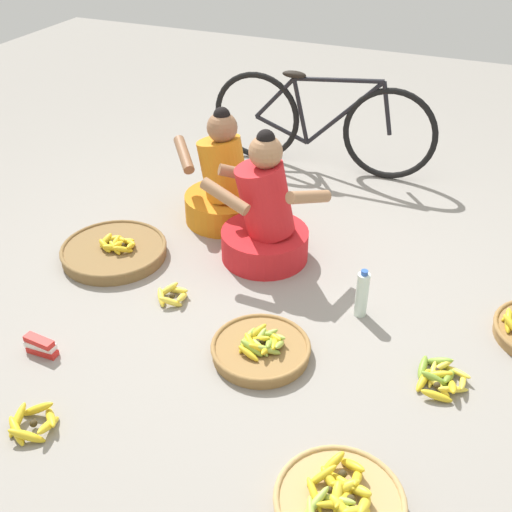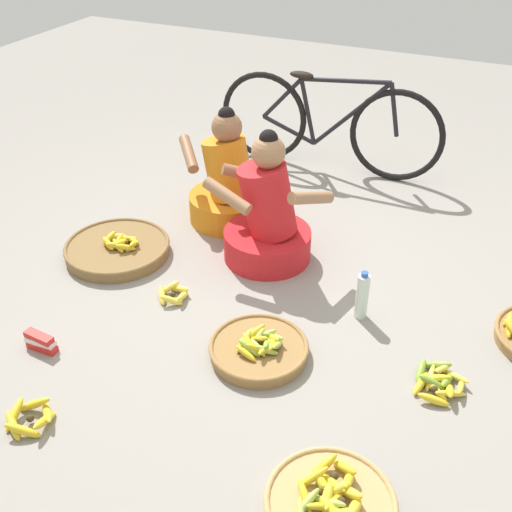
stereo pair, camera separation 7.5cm
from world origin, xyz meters
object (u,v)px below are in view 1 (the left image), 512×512
Objects in this scene: vendor_woman_behind at (224,186)px; loose_bananas_mid_left at (172,295)px; banana_basket_front_center at (261,348)px; packet_carton_stack at (41,346)px; loose_bananas_back_right at (33,423)px; banana_basket_back_left at (114,250)px; banana_basket_front_left at (339,504)px; water_bottle at (362,294)px; loose_bananas_front_right at (440,378)px; bicycle_leaning at (321,123)px; vendor_woman_front at (265,220)px.

loose_bananas_mid_left is at bearing -83.01° from vendor_woman_behind.
vendor_woman_behind is 3.85× the size of loose_bananas_mid_left.
banana_basket_front_center is 1.07m from packet_carton_stack.
packet_carton_stack is at bearing -99.96° from vendor_woman_behind.
banana_basket_front_center is at bearing 48.23° from loose_bananas_back_right.
banana_basket_back_left is 1.33m from loose_bananas_back_right.
banana_basket_front_left is 1.21m from water_bottle.
loose_bananas_front_right is at bearing -2.73° from loose_bananas_mid_left.
bicycle_leaning reaches higher than loose_bananas_back_right.
bicycle_leaning is at bearing 115.23° from water_bottle.
banana_basket_back_left is (-0.74, -1.67, -0.31)m from bicycle_leaning.
bicycle_leaning is 6.06× the size of water_bottle.
loose_bananas_front_right is (1.98, -0.31, -0.02)m from banana_basket_back_left.
bicycle_leaning is at bearing 76.85° from packet_carton_stack.
bicycle_leaning reaches higher than packet_carton_stack.
water_bottle is (0.98, 0.28, 0.10)m from loose_bananas_mid_left.
vendor_woman_front reaches higher than water_bottle.
banana_basket_front_center is at bearing -19.52° from loose_bananas_mid_left.
vendor_woman_front is 1.41m from packet_carton_stack.
banana_basket_front_center is at bearing -79.23° from bicycle_leaning.
loose_bananas_back_right is at bearing -174.90° from banana_basket_front_left.
packet_carton_stack is at bearing -163.14° from loose_bananas_front_right.
banana_basket_front_center is 2.02× the size of loose_bananas_back_right.
banana_basket_front_left is at bearing -105.88° from loose_bananas_front_right.
vendor_woman_behind is at bearing 150.06° from water_bottle.
loose_bananas_front_right is (1.45, -0.07, -0.00)m from loose_bananas_mid_left.
banana_basket_front_left is at bearing -70.38° from bicycle_leaning.
bicycle_leaning is 2.18m from banana_basket_front_center.
banana_basket_front_center is 0.62m from water_bottle.
banana_basket_back_left is at bearing -122.18° from vendor_woman_behind.
water_bottle is (0.36, 0.50, 0.09)m from banana_basket_front_center.
vendor_woman_behind reaches higher than banana_basket_front_center.
banana_basket_front_left is at bearing 5.10° from loose_bananas_back_right.
banana_basket_back_left is at bearing 155.73° from loose_bananas_mid_left.
banana_basket_front_center is 1.08m from loose_bananas_back_right.
vendor_woman_behind is (-0.42, 0.32, -0.02)m from vendor_woman_front.
packet_carton_stack is at bearing 125.10° from loose_bananas_back_right.
banana_basket_front_left is 2.47× the size of loose_bananas_mid_left.
water_bottle is (1.08, 1.30, 0.10)m from loose_bananas_back_right.
banana_basket_front_left is at bearing -36.66° from loose_bananas_mid_left.
loose_bananas_front_right is at bearing 16.86° from packet_carton_stack.
packet_carton_stack is at bearing -157.83° from banana_basket_front_center.
loose_bananas_front_right is 0.97× the size of water_bottle.
vendor_woman_behind reaches higher than loose_bananas_mid_left.
banana_basket_front_left reaches higher than loose_bananas_mid_left.
water_bottle reaches higher than banana_basket_front_center.
banana_basket_front_center is at bearing -21.76° from banana_basket_back_left.
vendor_woman_behind is at bearing 142.76° from vendor_woman_front.
loose_bananas_mid_left is (-0.31, -0.59, -0.23)m from vendor_woman_front.
vendor_woman_behind is 2.74× the size of water_bottle.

